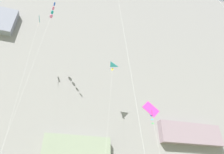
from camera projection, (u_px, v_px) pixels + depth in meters
The scene contains 5 objects.
cliff_face at pixel (80, 64), 61.00m from camera, with size 180.00×27.50×77.81m.
kite_diamond_front_field at pixel (37, 27), 36.24m from camera, with size 1.26×4.24×33.85m.
kite_windsock_low_center at pixel (52, 13), 37.58m from camera, with size 2.70×4.50×34.47m.
kite_delta_high_right at pixel (110, 71), 38.36m from camera, with size 3.72×5.99×24.96m.
kite_diamond_low_left at pixel (151, 111), 24.00m from camera, with size 2.39×1.81×13.53m.
Camera 1 is at (-4.34, 5.53, 3.16)m, focal length 30.01 mm.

